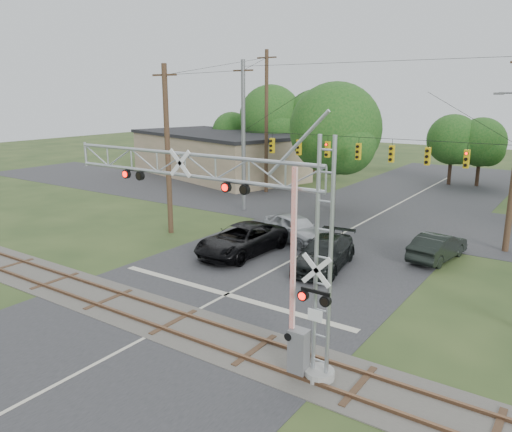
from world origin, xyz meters
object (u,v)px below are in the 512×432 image
Objects in this scene: traffic_signal_span at (371,146)px; pickup_black at (242,240)px; car_dark at (324,253)px; commercial_building at (217,154)px; sedan_silver at (296,228)px; crossing_gantry at (232,220)px.

traffic_signal_span is 3.14× the size of pickup_black.
commercial_building is (-24.00, 20.73, 1.61)m from car_dark.
pickup_black is at bearing -112.81° from traffic_signal_span.
crossing_gantry is at bearing -135.97° from sedan_silver.
crossing_gantry is 2.33× the size of sedan_silver.
pickup_black is 1.23× the size of sedan_silver.
crossing_gantry is 0.52× the size of commercial_building.
sedan_silver is at bearing 110.94° from crossing_gantry.
traffic_signal_span is 3.85× the size of sedan_silver.
car_dark is 31.75m from commercial_building.
traffic_signal_span is at bearing 97.57° from crossing_gantry.
traffic_signal_span is (-2.44, 18.37, 0.77)m from crossing_gantry.
commercial_building is at bearing 130.29° from car_dark.
crossing_gantry reaches higher than pickup_black.
sedan_silver is (-2.57, -5.28, -4.80)m from traffic_signal_span.
commercial_building is (-19.00, 21.33, 1.56)m from pickup_black.
commercial_building is at bearing 134.00° from pickup_black.
pickup_black is (-6.32, 9.15, -4.03)m from crossing_gantry.
car_dark is at bearing -109.08° from sedan_silver.
car_dark is 0.25× the size of commercial_building.
traffic_signal_span reaches higher than pickup_black.
pickup_black is 0.27× the size of commercial_building.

